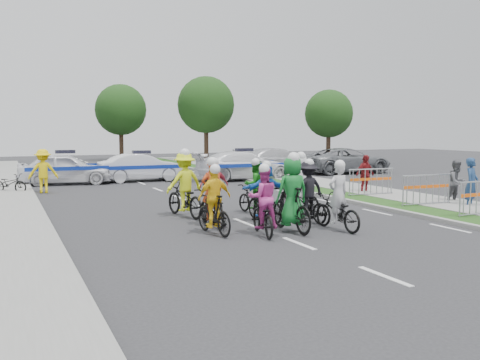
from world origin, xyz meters
name	(u,v)px	position (x,y,z in m)	size (l,w,h in m)	color
ground	(299,244)	(0.00, 0.00, 0.00)	(90.00, 90.00, 0.00)	#28282B
curb_right	(352,202)	(5.10, 5.00, 0.06)	(0.20, 60.00, 0.12)	gray
grass_strip	(368,201)	(5.80, 5.00, 0.06)	(1.20, 60.00, 0.11)	#214516
sidewalk_right	(407,198)	(7.60, 5.00, 0.07)	(2.40, 60.00, 0.13)	gray
rider_0	(337,207)	(1.75, 1.04, 0.61)	(0.74, 1.84, 1.84)	black
rider_1	(292,201)	(0.56, 1.33, 0.79)	(0.86, 1.94, 2.04)	black
rider_2	(263,208)	(-0.31, 1.24, 0.67)	(0.94, 1.83, 1.78)	black
rider_3	(214,207)	(-1.37, 1.82, 0.68)	(0.93, 1.73, 1.77)	black
rider_4	(307,197)	(1.73, 2.49, 0.70)	(1.04, 1.81, 1.80)	black
rider_5	(265,196)	(0.59, 2.88, 0.74)	(1.43, 1.70, 1.74)	black
rider_6	(212,203)	(-1.02, 2.89, 0.62)	(0.69, 1.86, 1.88)	black
rider_7	(299,191)	(1.97, 3.34, 0.76)	(0.89, 1.92, 1.95)	black
rider_8	(254,193)	(0.94, 4.30, 0.65)	(0.85, 1.77, 1.74)	black
rider_9	(214,194)	(-0.37, 4.40, 0.68)	(0.91, 1.71, 1.76)	black
rider_10	(184,191)	(-1.20, 4.70, 0.79)	(1.24, 2.10, 2.05)	black
police_car_0	(66,169)	(-3.37, 16.01, 0.74)	(1.74, 4.32, 1.47)	white
police_car_1	(142,167)	(0.30, 16.06, 0.69)	(1.47, 4.21, 1.39)	white
police_car_2	(244,166)	(5.26, 14.49, 0.74)	(2.08, 5.11, 1.48)	white
civilian_sedan	(278,161)	(8.85, 17.49, 0.75)	(2.09, 5.15, 1.49)	#BCBDC2
civilian_suv	(347,161)	(12.60, 15.87, 0.75)	(2.49, 5.40, 1.50)	slate
spectator_0	(472,183)	(8.01, 2.44, 0.84)	(0.61, 0.40, 1.68)	navy
spectator_1	(457,182)	(8.36, 3.40, 0.77)	(0.75, 0.58, 1.54)	#515156
spectator_2	(365,175)	(7.16, 6.98, 0.80)	(0.93, 0.39, 1.59)	maroon
marshal_hiviz	(43,171)	(-4.60, 12.78, 0.90)	(1.16, 0.67, 1.80)	yellow
barrier_1	(426,191)	(6.70, 3.09, 0.56)	(2.00, 0.50, 1.12)	#A5A8AD
barrier_2	(371,183)	(6.70, 6.01, 0.56)	(2.00, 0.50, 1.12)	#A5A8AD
cone_0	(290,184)	(4.73, 8.80, 0.34)	(0.40, 0.40, 0.70)	#F24C0C
cone_1	(289,177)	(6.38, 11.81, 0.34)	(0.40, 0.40, 0.70)	#F24C0C
parked_bike	(9,184)	(-5.88, 13.15, 0.41)	(0.54, 1.55, 0.81)	black
tree_1	(206,105)	(9.00, 30.00, 4.54)	(4.55, 4.55, 6.82)	#382619
tree_2	(329,114)	(18.00, 26.00, 3.83)	(3.85, 3.85, 5.77)	#382619
tree_4	(121,110)	(3.00, 34.00, 4.19)	(4.20, 4.20, 6.30)	#382619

